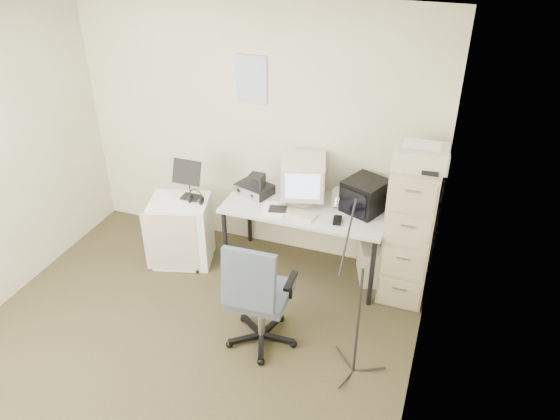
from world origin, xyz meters
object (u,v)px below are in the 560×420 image
(filing_cabinet, at_px, (410,230))
(office_chair, at_px, (261,292))
(desk, at_px, (305,239))
(side_cart, at_px, (182,231))

(filing_cabinet, bearing_deg, office_chair, -132.98)
(filing_cabinet, relative_size, desk, 0.87)
(office_chair, distance_m, side_cart, 1.41)
(filing_cabinet, bearing_deg, side_cart, -172.96)
(office_chair, xyz_separation_m, side_cart, (-1.15, 0.81, -0.17))
(filing_cabinet, relative_size, office_chair, 1.27)
(desk, relative_size, side_cart, 2.20)
(desk, bearing_deg, office_chair, -92.76)
(filing_cabinet, xyz_separation_m, desk, (-0.95, -0.03, -0.29))
(side_cart, bearing_deg, filing_cabinet, -8.48)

